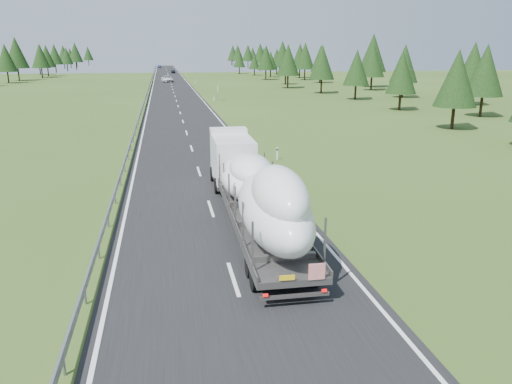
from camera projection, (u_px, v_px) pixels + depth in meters
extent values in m
cube|color=black|center=(174.00, 92.00, 105.21)|extent=(10.00, 400.00, 0.02)
cube|color=slate|center=(148.00, 90.00, 104.12)|extent=(0.08, 400.00, 0.32)
cube|color=silver|center=(277.00, 154.00, 39.99)|extent=(0.12, 0.07, 1.00)
cube|color=black|center=(277.00, 150.00, 39.90)|extent=(0.13, 0.08, 0.12)
cube|color=silver|center=(214.00, 98.00, 87.29)|extent=(0.12, 0.07, 1.00)
cube|color=black|center=(214.00, 96.00, 87.20)|extent=(0.13, 0.08, 0.12)
cube|color=silver|center=(195.00, 81.00, 134.59)|extent=(0.12, 0.07, 1.00)
cube|color=black|center=(195.00, 80.00, 134.50)|extent=(0.13, 0.08, 0.12)
cube|color=silver|center=(186.00, 73.00, 181.89)|extent=(0.12, 0.07, 1.00)
cube|color=black|center=(186.00, 72.00, 181.80)|extent=(0.13, 0.08, 0.12)
cube|color=silver|center=(181.00, 69.00, 229.19)|extent=(0.12, 0.07, 1.00)
cube|color=black|center=(181.00, 68.00, 229.10)|extent=(0.13, 0.08, 0.12)
cube|color=silver|center=(177.00, 66.00, 276.49)|extent=(0.12, 0.07, 1.00)
cube|color=black|center=(177.00, 65.00, 276.41)|extent=(0.13, 0.08, 0.12)
cube|color=silver|center=(175.00, 63.00, 323.79)|extent=(0.12, 0.07, 1.00)
cube|color=black|center=(175.00, 63.00, 323.71)|extent=(0.13, 0.08, 0.12)
cylinder|color=slate|center=(218.00, 95.00, 87.28)|extent=(0.08, 0.08, 2.00)
cube|color=silver|center=(218.00, 89.00, 87.00)|extent=(0.05, 0.90, 1.20)
cylinder|color=black|center=(481.00, 105.00, 65.82)|extent=(0.36, 0.36, 3.20)
cone|color=black|center=(485.00, 70.00, 64.61)|extent=(4.97, 4.97, 6.66)
cylinder|color=black|center=(470.00, 95.00, 79.99)|extent=(0.36, 0.36, 3.37)
cone|color=black|center=(473.00, 64.00, 78.71)|extent=(5.24, 5.24, 7.01)
cylinder|color=black|center=(403.00, 89.00, 92.61)|extent=(0.36, 0.36, 3.30)
cone|color=black|center=(405.00, 63.00, 91.36)|extent=(5.14, 5.14, 6.88)
cylinder|color=black|center=(371.00, 82.00, 110.13)|extent=(0.36, 0.36, 3.43)
cone|color=black|center=(373.00, 60.00, 108.83)|extent=(5.33, 5.33, 7.14)
cylinder|color=black|center=(371.00, 78.00, 119.63)|extent=(0.36, 0.36, 4.25)
cone|color=black|center=(373.00, 53.00, 118.02)|extent=(6.61, 6.61, 8.86)
cylinder|color=black|center=(320.00, 77.00, 135.82)|extent=(0.36, 0.36, 3.39)
cone|color=black|center=(320.00, 59.00, 134.53)|extent=(5.27, 5.27, 7.06)
cylinder|color=black|center=(305.00, 74.00, 149.06)|extent=(0.36, 0.36, 3.71)
cone|color=black|center=(305.00, 56.00, 147.66)|extent=(5.78, 5.78, 7.73)
cylinder|color=black|center=(300.00, 72.00, 160.56)|extent=(0.36, 0.36, 3.66)
cone|color=black|center=(300.00, 56.00, 159.17)|extent=(5.69, 5.69, 7.63)
cylinder|color=black|center=(282.00, 70.00, 174.72)|extent=(0.36, 0.36, 4.05)
cone|color=black|center=(282.00, 53.00, 173.18)|extent=(6.31, 6.31, 8.45)
cylinder|color=black|center=(277.00, 70.00, 185.07)|extent=(0.36, 0.36, 3.19)
cone|color=black|center=(277.00, 58.00, 183.86)|extent=(4.97, 4.97, 6.65)
cylinder|color=black|center=(279.00, 69.00, 199.27)|extent=(0.36, 0.36, 2.98)
cone|color=black|center=(279.00, 58.00, 198.14)|extent=(4.63, 4.63, 6.20)
cylinder|color=black|center=(260.00, 66.00, 213.39)|extent=(0.36, 0.36, 3.99)
cone|color=black|center=(260.00, 53.00, 211.88)|extent=(6.20, 6.20, 8.31)
cylinder|color=black|center=(266.00, 66.00, 228.56)|extent=(0.36, 0.36, 3.70)
cone|color=black|center=(266.00, 54.00, 227.16)|extent=(5.76, 5.76, 7.71)
cylinder|color=black|center=(264.00, 65.00, 240.34)|extent=(0.36, 0.36, 3.37)
cone|color=black|center=(264.00, 55.00, 239.06)|extent=(5.25, 5.25, 7.03)
cylinder|color=black|center=(248.00, 64.00, 254.05)|extent=(0.36, 0.36, 3.96)
cone|color=black|center=(248.00, 53.00, 252.55)|extent=(6.16, 6.16, 8.25)
cylinder|color=black|center=(253.00, 64.00, 269.31)|extent=(0.36, 0.36, 3.57)
cone|color=black|center=(253.00, 54.00, 267.96)|extent=(5.55, 5.55, 7.43)
cylinder|color=black|center=(238.00, 63.00, 278.40)|extent=(0.36, 0.36, 4.02)
cone|color=black|center=(238.00, 52.00, 276.88)|extent=(6.25, 6.25, 8.38)
cylinder|color=black|center=(233.00, 62.00, 292.28)|extent=(0.36, 0.36, 4.00)
cone|color=black|center=(233.00, 52.00, 290.77)|extent=(6.22, 6.22, 8.33)
cylinder|color=black|center=(231.00, 63.00, 304.06)|extent=(0.36, 0.36, 3.01)
cone|color=black|center=(231.00, 56.00, 302.92)|extent=(4.68, 4.68, 6.26)
cylinder|color=black|center=(453.00, 116.00, 55.30)|extent=(0.36, 0.36, 2.96)
cone|color=black|center=(457.00, 78.00, 54.18)|extent=(4.60, 4.60, 6.17)
cylinder|color=black|center=(400.00, 100.00, 73.14)|extent=(0.36, 0.36, 2.84)
cone|color=black|center=(402.00, 73.00, 72.07)|extent=(4.42, 4.42, 5.92)
cylinder|color=black|center=(355.00, 91.00, 89.07)|extent=(0.36, 0.36, 2.98)
cone|color=black|center=(357.00, 67.00, 87.94)|extent=(4.63, 4.63, 6.20)
cylinder|color=black|center=(321.00, 85.00, 102.19)|extent=(0.36, 0.36, 3.31)
cone|color=black|center=(322.00, 62.00, 100.94)|extent=(5.15, 5.15, 6.90)
cylinder|color=black|center=(288.00, 81.00, 116.57)|extent=(0.36, 0.36, 3.41)
cone|color=black|center=(288.00, 60.00, 115.28)|extent=(5.30, 5.30, 7.10)
cylinder|color=black|center=(285.00, 79.00, 129.86)|extent=(0.36, 0.36, 2.69)
cone|color=black|center=(286.00, 64.00, 128.84)|extent=(4.18, 4.18, 5.60)
cylinder|color=black|center=(266.00, 74.00, 150.42)|extent=(0.36, 0.36, 3.41)
cone|color=black|center=(266.00, 58.00, 149.13)|extent=(5.30, 5.30, 7.10)
cylinder|color=black|center=(271.00, 73.00, 165.41)|extent=(0.36, 0.36, 2.85)
cone|color=black|center=(271.00, 60.00, 164.33)|extent=(4.43, 4.43, 5.93)
cylinder|color=black|center=(254.00, 72.00, 177.76)|extent=(0.36, 0.36, 2.58)
cone|color=black|center=(254.00, 61.00, 176.78)|extent=(4.02, 4.02, 5.38)
cylinder|color=black|center=(239.00, 70.00, 190.11)|extent=(0.36, 0.36, 2.87)
cone|color=black|center=(239.00, 59.00, 189.03)|extent=(4.46, 4.46, 5.97)
cylinder|color=black|center=(8.00, 76.00, 134.58)|extent=(0.36, 0.36, 3.53)
cone|color=black|center=(6.00, 58.00, 133.24)|extent=(5.50, 5.50, 7.36)
cylinder|color=black|center=(19.00, 73.00, 145.62)|extent=(0.36, 0.36, 4.24)
cone|color=black|center=(16.00, 52.00, 144.02)|extent=(6.59, 6.59, 8.83)
cylinder|color=black|center=(42.00, 72.00, 160.84)|extent=(0.36, 0.36, 3.67)
cone|color=black|center=(40.00, 56.00, 159.44)|extent=(5.71, 5.71, 7.64)
cylinder|color=black|center=(48.00, 71.00, 170.95)|extent=(0.36, 0.36, 3.57)
cone|color=black|center=(46.00, 56.00, 169.60)|extent=(5.56, 5.56, 7.44)
cylinder|color=black|center=(40.00, 70.00, 183.43)|extent=(0.36, 0.36, 3.20)
cone|color=black|center=(39.00, 58.00, 182.22)|extent=(4.98, 4.98, 6.66)
cylinder|color=black|center=(56.00, 68.00, 198.88)|extent=(0.36, 0.36, 3.79)
cone|color=black|center=(54.00, 54.00, 197.44)|extent=(5.90, 5.90, 7.90)
cylinder|color=black|center=(67.00, 67.00, 213.40)|extent=(0.36, 0.36, 3.39)
cone|color=black|center=(66.00, 56.00, 212.11)|extent=(5.28, 5.28, 7.07)
cylinder|color=black|center=(76.00, 65.00, 225.12)|extent=(0.36, 0.36, 4.14)
cone|color=black|center=(75.00, 52.00, 223.55)|extent=(6.45, 6.45, 8.63)
cylinder|color=black|center=(65.00, 65.00, 238.49)|extent=(0.36, 0.36, 3.79)
cone|color=black|center=(63.00, 54.00, 237.05)|extent=(5.89, 5.89, 7.89)
cylinder|color=black|center=(71.00, 65.00, 252.93)|extent=(0.36, 0.36, 3.38)
cone|color=black|center=(70.00, 55.00, 251.65)|extent=(5.26, 5.26, 7.04)
cylinder|color=black|center=(77.00, 64.00, 263.44)|extent=(0.36, 0.36, 3.37)
cone|color=black|center=(76.00, 55.00, 262.17)|extent=(5.24, 5.24, 7.01)
cylinder|color=black|center=(77.00, 63.00, 277.00)|extent=(0.36, 0.36, 3.63)
cone|color=black|center=(76.00, 54.00, 275.62)|extent=(5.65, 5.65, 7.56)
cylinder|color=black|center=(89.00, 63.00, 289.34)|extent=(0.36, 0.36, 3.70)
cone|color=black|center=(88.00, 53.00, 287.94)|extent=(5.75, 5.75, 7.70)
cube|color=silver|center=(233.00, 159.00, 31.63)|extent=(2.49, 4.88, 2.72)
cube|color=black|center=(227.00, 144.00, 33.84)|extent=(2.23, 0.11, 1.36)
cube|color=silver|center=(228.00, 130.00, 33.24)|extent=(2.44, 1.20, 0.29)
cube|color=#5B5856|center=(235.00, 183.00, 31.07)|extent=(2.47, 2.94, 0.24)
cylinder|color=black|center=(213.00, 174.00, 33.46)|extent=(0.35, 0.97, 0.97)
cylinder|color=black|center=(246.00, 172.00, 33.85)|extent=(0.35, 0.97, 0.97)
cylinder|color=black|center=(218.00, 186.00, 30.52)|extent=(0.35, 0.97, 0.97)
cylinder|color=black|center=(254.00, 184.00, 30.91)|extent=(0.35, 0.97, 0.97)
cube|color=#5B5856|center=(260.00, 219.00, 23.17)|extent=(2.81, 13.61, 0.25)
cube|color=#5B5856|center=(232.00, 216.00, 22.88)|extent=(0.25, 13.58, 0.23)
cube|color=#5B5856|center=(287.00, 213.00, 23.33)|extent=(0.25, 13.58, 0.23)
cube|color=#5B5856|center=(255.00, 247.00, 17.16)|extent=(0.07, 0.07, 1.84)
cube|color=#5B5856|center=(327.00, 242.00, 17.61)|extent=(0.07, 0.07, 1.84)
cube|color=#5B5856|center=(244.00, 225.00, 19.36)|extent=(0.07, 0.07, 1.84)
cube|color=#5B5856|center=(308.00, 221.00, 19.81)|extent=(0.07, 0.07, 1.84)
cube|color=#5B5856|center=(236.00, 207.00, 21.56)|extent=(0.07, 0.07, 1.84)
cube|color=#5B5856|center=(294.00, 204.00, 22.01)|extent=(0.07, 0.07, 1.84)
cube|color=#5B5856|center=(229.00, 192.00, 23.76)|extent=(0.07, 0.07, 1.84)
cube|color=#5B5856|center=(281.00, 190.00, 24.21)|extent=(0.07, 0.07, 1.84)
cube|color=#5B5856|center=(223.00, 180.00, 25.96)|extent=(0.07, 0.07, 1.84)
cube|color=#5B5856|center=(271.00, 178.00, 26.42)|extent=(0.07, 0.07, 1.84)
cube|color=#5B5856|center=(218.00, 170.00, 28.17)|extent=(0.07, 0.07, 1.84)
cube|color=#5B5856|center=(263.00, 168.00, 28.62)|extent=(0.07, 0.07, 1.84)
cylinder|color=black|center=(258.00, 278.00, 18.14)|extent=(0.40, 0.98, 0.97)
cylinder|color=black|center=(315.00, 273.00, 18.52)|extent=(0.40, 0.98, 0.97)
cylinder|color=black|center=(253.00, 265.00, 19.25)|extent=(0.40, 0.98, 0.97)
cylinder|color=black|center=(306.00, 261.00, 19.62)|extent=(0.40, 0.98, 0.97)
cube|color=#5B5856|center=(297.00, 296.00, 16.92)|extent=(2.43, 0.15, 0.12)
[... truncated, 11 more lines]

